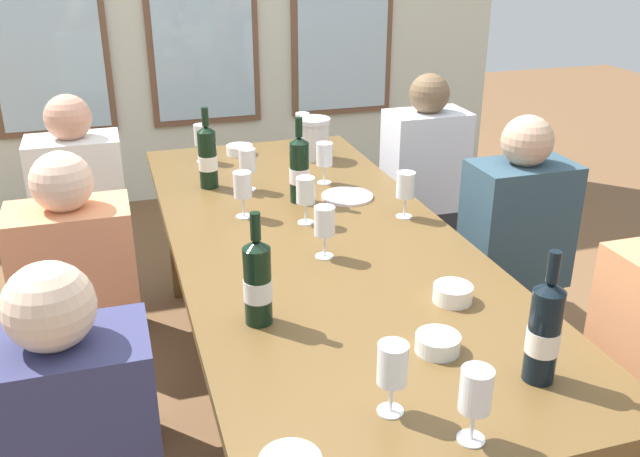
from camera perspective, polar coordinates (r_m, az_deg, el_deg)
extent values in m
plane|color=brown|center=(2.80, -0.28, -14.63)|extent=(12.00, 12.00, 0.00)
cube|color=brown|center=(2.43, -0.31, -1.12)|extent=(0.98, 2.40, 0.04)
cube|color=brown|center=(3.51, -11.73, -0.24)|extent=(0.07, 0.07, 0.70)
cube|color=brown|center=(3.65, 0.59, 1.20)|extent=(0.07, 0.07, 0.70)
cylinder|color=white|center=(2.78, 2.23, 2.64)|extent=(0.21, 0.21, 0.01)
cylinder|color=silver|center=(3.24, -0.54, 7.19)|extent=(0.14, 0.14, 0.17)
cylinder|color=silver|center=(3.22, -0.55, 8.82)|extent=(0.16, 0.16, 0.02)
cylinder|color=black|center=(1.87, -5.10, -4.68)|extent=(0.07, 0.07, 0.22)
cone|color=black|center=(1.81, -5.24, -1.26)|extent=(0.07, 0.07, 0.02)
cylinder|color=black|center=(1.79, -5.30, 0.18)|extent=(0.03, 0.03, 0.08)
cylinder|color=silver|center=(1.87, -5.09, -4.97)|extent=(0.08, 0.08, 0.06)
cylinder|color=black|center=(2.89, -9.14, 5.56)|extent=(0.07, 0.07, 0.24)
cone|color=black|center=(2.86, -9.31, 8.04)|extent=(0.07, 0.07, 0.02)
cylinder|color=black|center=(2.84, -9.37, 9.00)|extent=(0.03, 0.03, 0.08)
cylinder|color=silver|center=(2.90, -9.13, 5.34)|extent=(0.08, 0.08, 0.06)
cylinder|color=black|center=(2.70, -1.69, 4.60)|extent=(0.08, 0.07, 0.24)
cone|color=black|center=(2.66, -1.72, 7.25)|extent=(0.08, 0.07, 0.02)
cylinder|color=black|center=(2.65, -1.74, 8.28)|extent=(0.03, 0.03, 0.08)
cylinder|color=white|center=(2.71, -1.69, 4.36)|extent=(0.08, 0.08, 0.06)
cylinder|color=black|center=(1.71, 17.77, -8.36)|extent=(0.07, 0.07, 0.23)
cone|color=black|center=(1.65, 18.31, -4.52)|extent=(0.07, 0.07, 0.02)
cylinder|color=black|center=(1.63, 18.53, -2.98)|extent=(0.03, 0.03, 0.08)
cylinder|color=silver|center=(1.72, 17.72, -8.70)|extent=(0.08, 0.08, 0.06)
cylinder|color=white|center=(2.04, 10.78, -5.22)|extent=(0.11, 0.11, 0.05)
cylinder|color=white|center=(3.34, -6.58, 6.40)|extent=(0.12, 0.12, 0.04)
cylinder|color=white|center=(1.81, 9.58, -9.21)|extent=(0.11, 0.11, 0.05)
cylinder|color=white|center=(2.28, 0.36, -2.27)|extent=(0.06, 0.06, 0.00)
cylinder|color=white|center=(2.26, 0.36, -1.36)|extent=(0.01, 0.01, 0.07)
cylinder|color=white|center=(2.22, 0.37, 0.63)|extent=(0.07, 0.07, 0.09)
cylinder|color=white|center=(2.94, 0.36, 3.78)|extent=(0.06, 0.06, 0.00)
cylinder|color=white|center=(2.93, 0.36, 4.51)|extent=(0.01, 0.01, 0.07)
cylinder|color=white|center=(2.90, 0.36, 6.10)|extent=(0.07, 0.07, 0.09)
cylinder|color=white|center=(3.26, -9.51, 5.45)|extent=(0.06, 0.06, 0.00)
cylinder|color=white|center=(3.25, -9.55, 6.11)|extent=(0.01, 0.01, 0.07)
cylinder|color=white|center=(3.23, -9.65, 7.56)|extent=(0.07, 0.07, 0.09)
cylinder|color=white|center=(2.87, -5.86, 3.20)|extent=(0.06, 0.06, 0.00)
cylinder|color=white|center=(2.86, -5.89, 3.94)|extent=(0.01, 0.01, 0.07)
cylinder|color=white|center=(2.83, -5.96, 5.56)|extent=(0.07, 0.07, 0.09)
cylinder|color=white|center=(2.61, 6.88, 0.99)|extent=(0.06, 0.06, 0.00)
cylinder|color=white|center=(2.59, 6.92, 1.79)|extent=(0.01, 0.01, 0.07)
cylinder|color=white|center=(2.56, 7.01, 3.56)|extent=(0.07, 0.07, 0.09)
cylinder|color=white|center=(1.56, 12.21, -16.44)|extent=(0.06, 0.06, 0.00)
cylinder|color=white|center=(1.53, 12.33, -15.30)|extent=(0.01, 0.01, 0.07)
cylinder|color=white|center=(1.48, 12.62, -12.73)|extent=(0.07, 0.07, 0.09)
cylinder|color=white|center=(2.53, -1.23, 0.50)|extent=(0.06, 0.06, 0.00)
cylinder|color=white|center=(2.52, -1.23, 1.33)|extent=(0.01, 0.01, 0.07)
cylinder|color=white|center=(2.49, -1.25, 3.14)|extent=(0.07, 0.07, 0.09)
cylinder|color=#590C19|center=(2.50, -1.24, 2.45)|extent=(0.06, 0.06, 0.03)
cylinder|color=white|center=(2.60, -6.22, 1.00)|extent=(0.06, 0.06, 0.00)
cylinder|color=white|center=(2.59, -6.26, 1.81)|extent=(0.01, 0.01, 0.07)
cylinder|color=white|center=(2.56, -6.34, 3.58)|extent=(0.07, 0.07, 0.09)
cylinder|color=beige|center=(2.57, -6.31, 2.92)|extent=(0.06, 0.06, 0.03)
cylinder|color=white|center=(3.42, -1.41, 6.61)|extent=(0.06, 0.06, 0.00)
cylinder|color=white|center=(3.41, -1.42, 7.24)|extent=(0.01, 0.01, 0.07)
cylinder|color=white|center=(3.39, -1.43, 8.62)|extent=(0.07, 0.07, 0.09)
cylinder|color=beige|center=(3.39, -1.43, 8.17)|extent=(0.06, 0.06, 0.04)
cylinder|color=white|center=(1.60, 5.76, -14.59)|extent=(0.06, 0.06, 0.00)
cylinder|color=white|center=(1.58, 5.82, -13.46)|extent=(0.01, 0.01, 0.07)
cylinder|color=white|center=(1.53, 5.95, -10.91)|extent=(0.07, 0.07, 0.09)
cube|color=#3A3030|center=(3.33, -18.06, -4.72)|extent=(0.32, 0.24, 0.45)
cube|color=silver|center=(3.15, -19.10, 2.79)|extent=(0.38, 0.24, 0.48)
sphere|color=tan|center=(3.06, -19.90, 8.51)|extent=(0.19, 0.19, 0.19)
cube|color=#2A2C31|center=(3.60, 8.15, -1.56)|extent=(0.32, 0.24, 0.45)
cube|color=silver|center=(3.43, 8.59, 5.50)|extent=(0.38, 0.24, 0.48)
sphere|color=brown|center=(3.35, 8.92, 10.81)|extent=(0.19, 0.19, 0.19)
cube|color=#22303D|center=(2.62, -17.92, -12.85)|extent=(0.32, 0.24, 0.45)
cube|color=#E28B5D|center=(2.39, -19.28, -3.76)|extent=(0.38, 0.24, 0.48)
sphere|color=beige|center=(2.27, -20.36, 3.60)|extent=(0.19, 0.19, 0.19)
cube|color=#2E282C|center=(2.97, 14.85, -7.94)|extent=(0.32, 0.24, 0.45)
cube|color=#2F4958|center=(2.76, 15.83, 0.36)|extent=(0.38, 0.24, 0.48)
sphere|color=tan|center=(2.65, 16.59, 6.84)|extent=(0.19, 0.19, 0.19)
cube|color=navy|center=(1.71, -19.62, -15.56)|extent=(0.38, 0.24, 0.48)
sphere|color=beige|center=(1.53, -21.25, -5.97)|extent=(0.19, 0.19, 0.19)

